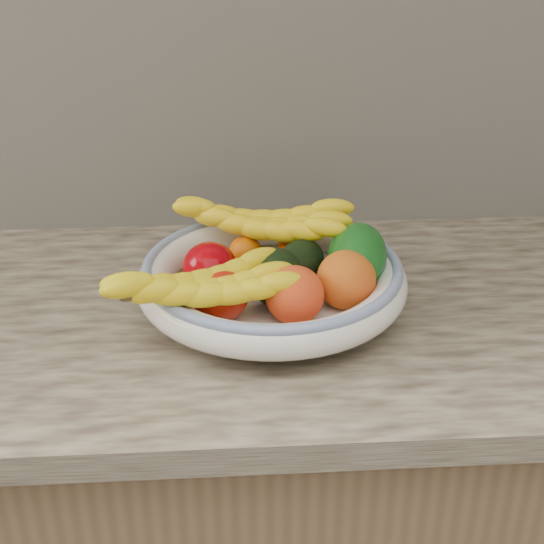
{
  "coord_description": "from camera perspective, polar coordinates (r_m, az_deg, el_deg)",
  "views": [
    {
      "loc": [
        -0.06,
        0.69,
        1.45
      ],
      "look_at": [
        0.0,
        1.66,
        0.96
      ],
      "focal_mm": 50.0,
      "sensor_mm": 36.0,
      "label": 1
    }
  ],
  "objects": [
    {
      "name": "banana_bunch_back",
      "position": [
        1.17,
        -0.86,
        3.42
      ],
      "size": [
        0.31,
        0.19,
        0.08
      ],
      "primitive_type": null,
      "rotation": [
        0.0,
        0.0,
        -0.27
      ],
      "color": "yellow",
      "rests_on": "fruit_bowl"
    },
    {
      "name": "green_mango",
      "position": [
        1.1,
        6.4,
        1.13
      ],
      "size": [
        0.13,
        0.15,
        0.12
      ],
      "primitive_type": "ellipsoid",
      "rotation": [
        0.0,
        0.31,
        -0.17
      ],
      "color": "#0E4C11",
      "rests_on": "fruit_bowl"
    },
    {
      "name": "avocado_right",
      "position": [
        1.11,
        2.18,
        0.74
      ],
      "size": [
        0.1,
        0.11,
        0.06
      ],
      "primitive_type": "ellipsoid",
      "rotation": [
        0.0,
        0.0,
        -0.48
      ],
      "color": "black",
      "rests_on": "fruit_bowl"
    },
    {
      "name": "peach_right",
      "position": [
        1.06,
        5.6,
        -0.59
      ],
      "size": [
        0.11,
        0.11,
        0.08
      ],
      "primitive_type": "ellipsoid",
      "rotation": [
        0.0,
        0.0,
        0.43
      ],
      "color": "orange",
      "rests_on": "fruit_bowl"
    },
    {
      "name": "tomato_left",
      "position": [
        1.1,
        -4.71,
        0.38
      ],
      "size": [
        0.1,
        0.1,
        0.07
      ],
      "primitive_type": "ellipsoid",
      "rotation": [
        0.0,
        0.0,
        -0.28
      ],
      "color": "#A40007",
      "rests_on": "fruit_bowl"
    },
    {
      "name": "tomato_near_left",
      "position": [
        1.03,
        -3.95,
        -1.76
      ],
      "size": [
        0.08,
        0.08,
        0.07
      ],
      "primitive_type": "ellipsoid",
      "rotation": [
        0.0,
        0.0,
        0.04
      ],
      "color": "#B91B09",
      "rests_on": "fruit_bowl"
    },
    {
      "name": "kitchen_counter",
      "position": [
        1.4,
        -0.07,
        -17.86
      ],
      "size": [
        2.44,
        0.66,
        1.4
      ],
      "color": "brown",
      "rests_on": "ground"
    },
    {
      "name": "avocado_center",
      "position": [
        1.07,
        0.34,
        -0.4
      ],
      "size": [
        0.08,
        0.11,
        0.08
      ],
      "primitive_type": "ellipsoid",
      "rotation": [
        0.0,
        0.0,
        -0.02
      ],
      "color": "black",
      "rests_on": "fruit_bowl"
    },
    {
      "name": "banana_bunch_front",
      "position": [
        1.0,
        -5.31,
        -1.46
      ],
      "size": [
        0.3,
        0.2,
        0.08
      ],
      "primitive_type": null,
      "rotation": [
        0.0,
        0.0,
        0.35
      ],
      "color": "yellow",
      "rests_on": "fruit_bowl"
    },
    {
      "name": "peach_front",
      "position": [
        1.02,
        1.72,
        -1.74
      ],
      "size": [
        0.1,
        0.1,
        0.08
      ],
      "primitive_type": "ellipsoid",
      "rotation": [
        0.0,
        0.0,
        0.27
      ],
      "color": "orange",
      "rests_on": "fruit_bowl"
    },
    {
      "name": "clementine_back_left",
      "position": [
        1.17,
        -2.01,
        1.57
      ],
      "size": [
        0.06,
        0.06,
        0.05
      ],
      "primitive_type": "ellipsoid",
      "rotation": [
        0.0,
        0.0,
        -0.08
      ],
      "color": "#DC6304",
      "rests_on": "fruit_bowl"
    },
    {
      "name": "clementine_back_right",
      "position": [
        1.18,
        1.52,
        1.81
      ],
      "size": [
        0.06,
        0.06,
        0.04
      ],
      "primitive_type": "ellipsoid",
      "rotation": [
        0.0,
        0.0,
        0.33
      ],
      "color": "#E25604",
      "rests_on": "fruit_bowl"
    },
    {
      "name": "fruit_bowl",
      "position": [
        1.09,
        0.0,
        -0.53
      ],
      "size": [
        0.39,
        0.39,
        0.08
      ],
      "color": "white",
      "rests_on": "kitchen_counter"
    }
  ]
}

